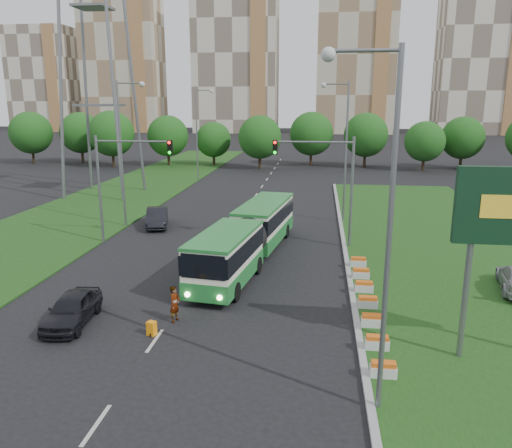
# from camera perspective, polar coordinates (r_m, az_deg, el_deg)

# --- Properties ---
(ground) EXTENTS (360.00, 360.00, 0.00)m
(ground) POSITION_cam_1_polar(r_m,az_deg,el_deg) (27.89, -1.63, -7.99)
(ground) COLOR black
(ground) RESTS_ON ground
(grass_median) EXTENTS (14.00, 60.00, 0.15)m
(grass_median) POSITION_cam_1_polar(r_m,az_deg,el_deg) (36.25, 21.25, -3.64)
(grass_median) COLOR #1A4112
(grass_median) RESTS_ON ground
(median_kerb) EXTENTS (0.30, 60.00, 0.18)m
(median_kerb) POSITION_cam_1_polar(r_m,az_deg,el_deg) (35.18, 10.20, -3.38)
(median_kerb) COLOR #959595
(median_kerb) RESTS_ON ground
(left_verge) EXTENTS (12.00, 110.00, 0.10)m
(left_verge) POSITION_cam_1_polar(r_m,az_deg,el_deg) (56.13, -16.06, 2.68)
(left_verge) COLOR #1A4112
(left_verge) RESTS_ON ground
(lane_markings) EXTENTS (0.20, 100.00, 0.01)m
(lane_markings) POSITION_cam_1_polar(r_m,az_deg,el_deg) (47.27, -1.52, 1.14)
(lane_markings) COLOR #B1B1AA
(lane_markings) RESTS_ON ground
(flower_planters) EXTENTS (1.10, 13.70, 0.60)m
(flower_planters) POSITION_cam_1_polar(r_m,az_deg,el_deg) (26.27, 12.65, -8.69)
(flower_planters) COLOR silver
(flower_planters) RESTS_ON grass_median
(traffic_mast_median) EXTENTS (5.76, 0.32, 8.00)m
(traffic_mast_median) POSITION_cam_1_polar(r_m,az_deg,el_deg) (35.94, 8.37, 5.66)
(traffic_mast_median) COLOR slate
(traffic_mast_median) RESTS_ON ground
(traffic_mast_left) EXTENTS (5.76, 0.32, 8.00)m
(traffic_mast_left) POSITION_cam_1_polar(r_m,az_deg,el_deg) (37.80, -15.35, 5.71)
(traffic_mast_left) COLOR slate
(traffic_mast_left) RESTS_ON ground
(street_lamps) EXTENTS (36.00, 60.00, 12.00)m
(street_lamps) POSITION_cam_1_polar(r_m,az_deg,el_deg) (36.53, -3.97, 6.93)
(street_lamps) COLOR slate
(street_lamps) RESTS_ON ground
(tree_line) EXTENTS (120.00, 8.00, 9.00)m
(tree_line) POSITION_cam_1_polar(r_m,az_deg,el_deg) (81.02, 11.57, 9.38)
(tree_line) COLOR #174E14
(tree_line) RESTS_ON ground
(apartment_tower_west) EXTENTS (26.00, 15.00, 48.00)m
(apartment_tower_west) POSITION_cam_1_polar(r_m,az_deg,el_deg) (189.16, -14.92, 17.49)
(apartment_tower_west) COLOR beige
(apartment_tower_west) RESTS_ON ground
(apartment_tower_cwest) EXTENTS (28.00, 15.00, 52.00)m
(apartment_tower_cwest) POSITION_cam_1_polar(r_m,az_deg,el_deg) (178.66, -2.30, 18.81)
(apartment_tower_cwest) COLOR beige
(apartment_tower_cwest) RESTS_ON ground
(apartment_tower_ceast) EXTENTS (25.00, 15.00, 50.00)m
(apartment_tower_ceast) POSITION_cam_1_polar(r_m,az_deg,el_deg) (176.54, 11.32, 18.30)
(apartment_tower_ceast) COLOR beige
(apartment_tower_ceast) RESTS_ON ground
(apartment_tower_east) EXTENTS (27.00, 15.00, 47.00)m
(apartment_tower_east) POSITION_cam_1_polar(r_m,az_deg,el_deg) (183.31, 24.43, 16.73)
(apartment_tower_east) COLOR beige
(apartment_tower_east) RESTS_ON ground
(midrise_west) EXTENTS (22.00, 14.00, 36.00)m
(midrise_west) POSITION_cam_1_polar(r_m,az_deg,el_deg) (201.73, -23.02, 14.91)
(midrise_west) COLOR beige
(midrise_west) RESTS_ON ground
(articulated_bus) EXTENTS (2.64, 16.92, 2.79)m
(articulated_bus) POSITION_cam_1_polar(r_m,az_deg,el_deg) (33.01, -0.98, -1.38)
(articulated_bus) COLOR white
(articulated_bus) RESTS_ON ground
(car_left_near) EXTENTS (2.17, 4.56, 1.51)m
(car_left_near) POSITION_cam_1_polar(r_m,az_deg,el_deg) (25.63, -20.29, -9.09)
(car_left_near) COLOR black
(car_left_near) RESTS_ON ground
(car_left_far) EXTENTS (2.93, 5.11, 1.59)m
(car_left_far) POSITION_cam_1_polar(r_m,az_deg,el_deg) (43.20, -11.24, 0.75)
(car_left_far) COLOR black
(car_left_far) RESTS_ON ground
(pedestrian) EXTENTS (0.59, 0.75, 1.79)m
(pedestrian) POSITION_cam_1_polar(r_m,az_deg,el_deg) (24.59, -9.28, -9.00)
(pedestrian) COLOR gray
(pedestrian) RESTS_ON ground
(shopping_trolley) EXTENTS (0.38, 0.40, 0.65)m
(shopping_trolley) POSITION_cam_1_polar(r_m,az_deg,el_deg) (23.65, -11.84, -11.59)
(shopping_trolley) COLOR orange
(shopping_trolley) RESTS_ON ground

